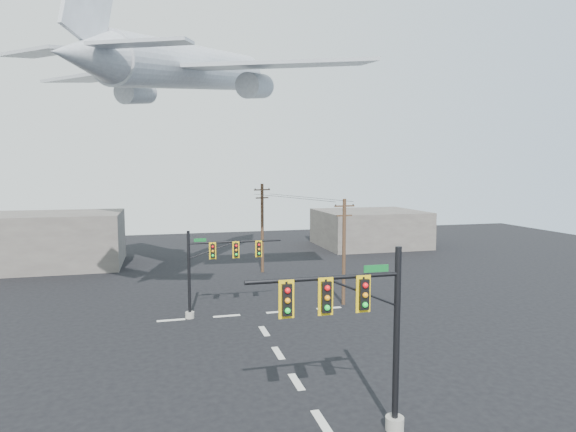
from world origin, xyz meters
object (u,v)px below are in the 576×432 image
object	(u,v)px
signal_mast_near	(362,333)
airliner	(194,68)
utility_pole_a	(344,250)
utility_pole_b	(262,226)
signal_mast_far	(213,268)

from	to	relation	value
signal_mast_near	airliner	size ratio (longest dim) A/B	0.27
utility_pole_a	airliner	world-z (taller)	airliner
signal_mast_near	airliner	world-z (taller)	airliner
signal_mast_near	utility_pole_b	size ratio (longest dim) A/B	0.83
utility_pole_a	airliner	xyz separation A→B (m)	(-11.08, 5.78, 14.65)
utility_pole_a	airliner	bearing A→B (deg)	148.29
signal_mast_near	airliner	xyz separation A→B (m)	(-4.78, 23.95, 14.77)
utility_pole_b	signal_mast_near	bearing A→B (deg)	-113.46
signal_mast_far	utility_pole_b	world-z (taller)	utility_pole_b
utility_pole_a	utility_pole_b	distance (m)	14.17
signal_mast_near	utility_pole_b	distance (m)	31.90
signal_mast_near	airliner	bearing A→B (deg)	101.28
utility_pole_a	airliner	size ratio (longest dim) A/B	0.29
signal_mast_far	utility_pole_b	xyz separation A→B (m)	(6.58, 14.21, 1.22)
airliner	signal_mast_near	bearing A→B (deg)	-136.86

